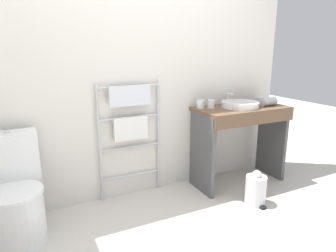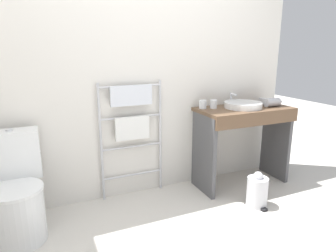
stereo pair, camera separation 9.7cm
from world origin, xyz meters
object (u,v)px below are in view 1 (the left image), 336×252
object	(u,v)px
towel_radiator	(130,120)
trash_bin	(256,189)
cup_near_edge	(211,104)
cup_near_wall	(201,104)
sink_basin	(240,104)
hair_dryer	(268,101)
toilet	(15,199)

from	to	relation	value
towel_radiator	trash_bin	bearing A→B (deg)	-34.67
trash_bin	cup_near_edge	bearing A→B (deg)	105.21
towel_radiator	cup_near_wall	bearing A→B (deg)	-6.09
sink_basin	cup_near_wall	size ratio (longest dim) A/B	4.50
sink_basin	hair_dryer	distance (m)	0.34
towel_radiator	toilet	bearing A→B (deg)	-164.30
trash_bin	sink_basin	bearing A→B (deg)	73.14
toilet	towel_radiator	world-z (taller)	towel_radiator
towel_radiator	cup_near_wall	size ratio (longest dim) A/B	13.32
towel_radiator	cup_near_edge	distance (m)	0.84
toilet	sink_basin	bearing A→B (deg)	1.98
towel_radiator	trash_bin	world-z (taller)	towel_radiator
towel_radiator	trash_bin	distance (m)	1.35
toilet	trash_bin	world-z (taller)	toilet
hair_dryer	sink_basin	bearing A→B (deg)	170.92
sink_basin	cup_near_wall	bearing A→B (deg)	160.92
toilet	sink_basin	world-z (taller)	sink_basin
hair_dryer	trash_bin	world-z (taller)	hair_dryer
towel_radiator	sink_basin	bearing A→B (deg)	-10.81
cup_near_wall	hair_dryer	world-z (taller)	hair_dryer
hair_dryer	towel_radiator	bearing A→B (deg)	169.58
cup_near_wall	trash_bin	xyz separation A→B (m)	(0.25, -0.60, -0.73)
hair_dryer	cup_near_edge	bearing A→B (deg)	166.47
sink_basin	cup_near_edge	xyz separation A→B (m)	(-0.29, 0.10, 0.01)
cup_near_wall	hair_dryer	distance (m)	0.75
trash_bin	hair_dryer	bearing A→B (deg)	40.91
towel_radiator	cup_near_edge	world-z (taller)	towel_radiator
cup_near_edge	cup_near_wall	bearing A→B (deg)	158.98
hair_dryer	trash_bin	bearing A→B (deg)	-139.09
toilet	cup_near_wall	world-z (taller)	cup_near_wall
cup_near_wall	towel_radiator	bearing A→B (deg)	173.91
cup_near_edge	hair_dryer	xyz separation A→B (m)	(0.63, -0.15, 0.00)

